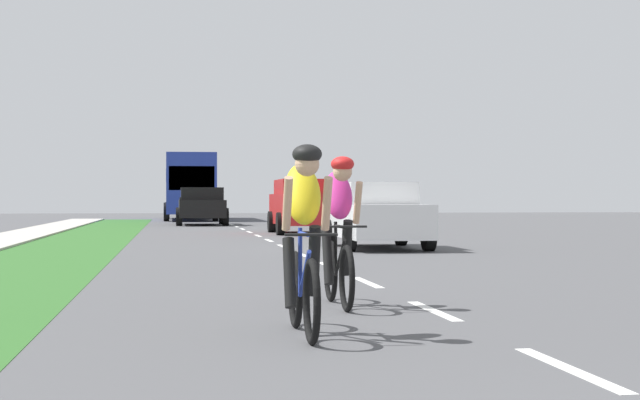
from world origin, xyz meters
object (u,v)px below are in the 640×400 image
pickup_black (201,206)px  sedan_white (377,215)px  cyclist_lead (303,238)px  suv_red (304,205)px  bus_blue (190,184)px  cyclist_trailing (339,230)px

pickup_black → sedan_white: bearing=-81.0°
cyclist_lead → sedan_white: size_ratio=0.40×
suv_red → pickup_black: suv_red is taller
suv_red → bus_blue: 23.09m
cyclist_trailing → bus_blue: (-0.80, 45.17, 1.17)m
sedan_white → bus_blue: size_ratio=0.37×
cyclist_lead → suv_red: suv_red is taller
suv_red → bus_blue: bus_blue is taller
cyclist_trailing → suv_red: bearing=83.4°
bus_blue → suv_red: bearing=-81.6°
cyclist_trailing → pickup_black: bearing=90.8°
cyclist_lead → cyclist_trailing: size_ratio=1.00×
cyclist_trailing → sedan_white: cyclist_trailing is taller
sedan_white → cyclist_trailing: bearing=-103.5°
sedan_white → suv_red: (-0.35, 10.12, 0.18)m
cyclist_lead → suv_red: size_ratio=0.37×
cyclist_lead → sedan_white: (3.60, 14.43, -0.04)m
sedan_white → pickup_black: bearing=99.0°
pickup_black → bus_blue: bus_blue is taller
suv_red → bus_blue: size_ratio=0.41×
pickup_black → bus_blue: 11.48m
cyclist_lead → pickup_black: 35.95m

